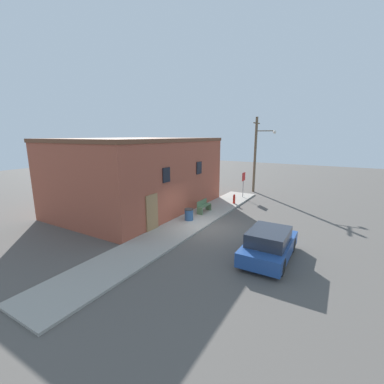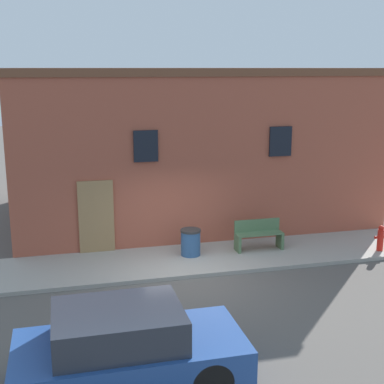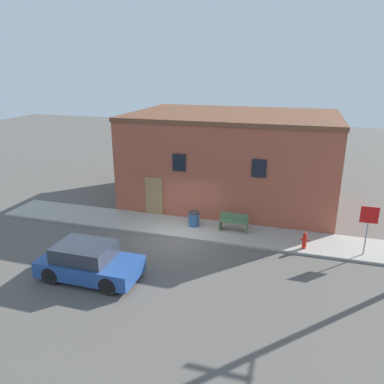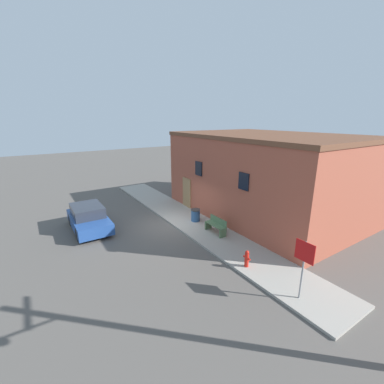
% 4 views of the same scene
% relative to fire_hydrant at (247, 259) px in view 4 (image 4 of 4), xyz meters
% --- Properties ---
extents(ground_plane, '(80.00, 80.00, 0.00)m').
position_rel_fire_hydrant_xyz_m(ground_plane, '(-5.88, -0.49, -0.49)').
color(ground_plane, '#56514C').
extents(sidewalk, '(20.06, 2.45, 0.11)m').
position_rel_fire_hydrant_xyz_m(sidewalk, '(-5.88, 0.73, -0.43)').
color(sidewalk, '#9E998E').
rests_on(sidewalk, ground).
extents(brick_building, '(11.83, 7.96, 5.28)m').
position_rel_fire_hydrant_xyz_m(brick_building, '(-4.45, 5.87, 2.16)').
color(brick_building, '#9E4C38').
rests_on(brick_building, ground).
extents(fire_hydrant, '(0.38, 0.18, 0.76)m').
position_rel_fire_hydrant_xyz_m(fire_hydrant, '(0.00, 0.00, 0.00)').
color(fire_hydrant, red).
rests_on(fire_hydrant, sidewalk).
extents(stop_sign, '(0.72, 0.06, 2.20)m').
position_rel_fire_hydrant_xyz_m(stop_sign, '(2.48, 0.13, 1.17)').
color(stop_sign, gray).
rests_on(stop_sign, sidewalk).
extents(bench, '(1.39, 0.44, 0.87)m').
position_rel_fire_hydrant_xyz_m(bench, '(-3.38, 0.98, 0.05)').
color(bench, '#4C6B47').
rests_on(bench, sidewalk).
extents(trash_bin, '(0.58, 0.58, 0.75)m').
position_rel_fire_hydrant_xyz_m(trash_bin, '(-5.43, 0.98, 0.00)').
color(trash_bin, '#2D517F').
rests_on(trash_bin, sidewalk).
extents(parked_car, '(3.89, 1.82, 1.40)m').
position_rel_fire_hydrant_xyz_m(parked_car, '(-7.96, -4.77, 0.19)').
color(parked_car, black).
rests_on(parked_car, ground).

